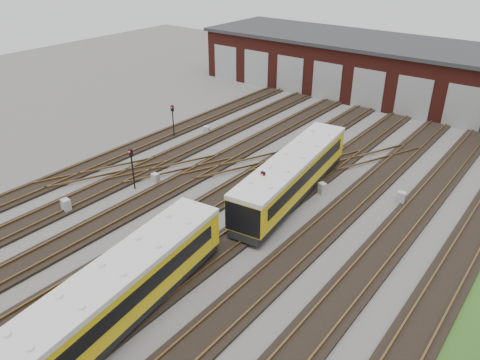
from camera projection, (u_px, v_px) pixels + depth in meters
The scene contains 13 objects.
ground at pixel (151, 269), 27.10m from camera, with size 120.00×120.00×0.00m, color #4B4946.
track_network at pixel (156, 261), 27.55m from camera, with size 30.40×70.00×0.33m.
maintenance_shed at pixel (407, 72), 53.68m from camera, with size 51.00×12.50×6.35m.
metro_train at pixel (116, 294), 22.44m from camera, with size 4.38×46.63×2.98m.
signal_mast_0 at pixel (173, 117), 43.78m from camera, with size 0.31×0.29×3.18m.
signal_mast_1 at pixel (132, 164), 34.69m from camera, with size 0.30×0.28×3.28m.
signal_mast_2 at pixel (293, 178), 32.93m from camera, with size 0.25×0.24×3.09m.
signal_mast_3 at pixel (263, 189), 30.90m from camera, with size 0.29×0.27×3.54m.
relay_cabinet_0 at pixel (156, 179), 36.12m from camera, with size 0.54×0.45×0.91m, color #A5A8AA.
relay_cabinet_1 at pixel (207, 131), 45.14m from camera, with size 0.51×0.43×0.86m, color #A5A8AA.
relay_cabinet_2 at pixel (66, 206), 32.43m from camera, with size 0.60×0.50×1.00m, color #A5A8AA.
relay_cabinet_3 at pixel (322, 189), 34.74m from camera, with size 0.54×0.45×0.90m, color #A5A8AA.
relay_cabinet_4 at pixel (401, 198), 33.45m from camera, with size 0.57×0.47×0.95m, color #A5A8AA.
Camera 1 is at (17.28, -13.97, 17.14)m, focal length 35.00 mm.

